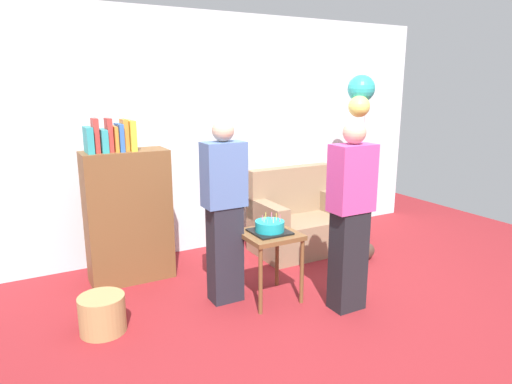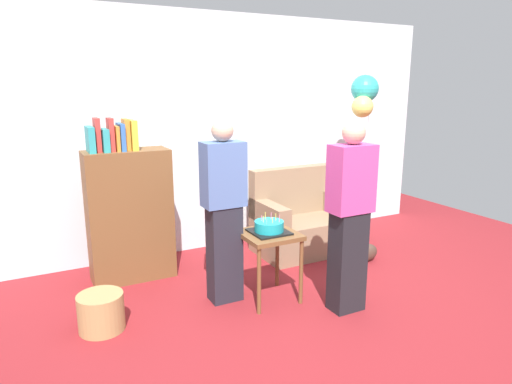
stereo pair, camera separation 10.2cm
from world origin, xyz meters
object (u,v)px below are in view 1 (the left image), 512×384
person_holding_cake (350,216)px  person_blowing_candles (224,211)px  side_table (270,243)px  bookshelf (128,213)px  balloon_bunch (361,94)px  birthday_cake (270,227)px  couch (299,222)px  wicker_basket (102,314)px  handbag (364,252)px

person_holding_cake → person_blowing_candles: bearing=-19.7°
side_table → person_holding_cake: 0.75m
bookshelf → balloon_bunch: bearing=-4.3°
balloon_bunch → person_holding_cake: bearing=-132.6°
birthday_cake → side_table: bearing=144.2°
couch → wicker_basket: bearing=-161.8°
bookshelf → balloon_bunch: size_ratio=0.80×
person_blowing_candles → side_table: bearing=-3.5°
bookshelf → handbag: size_ratio=5.76×
person_holding_cake → wicker_basket: bearing=-0.1°
side_table → wicker_basket: 1.50m
couch → balloon_bunch: (0.76, -0.09, 1.46)m
wicker_basket → side_table: bearing=-5.6°
birthday_cake → person_blowing_candles: person_blowing_candles is taller
balloon_bunch → handbag: bearing=-120.1°
person_blowing_candles → handbag: bearing=26.5°
couch → person_holding_cake: 1.56m
bookshelf → side_table: bearing=-46.5°
couch → wicker_basket: couch is taller
birthday_cake → wicker_basket: (-1.44, 0.14, -0.53)m
birthday_cake → person_holding_cake: (0.50, -0.48, 0.15)m
wicker_basket → handbag: bearing=2.9°
handbag → side_table: bearing=-168.3°
bookshelf → person_blowing_candles: person_blowing_candles is taller
couch → person_blowing_candles: (-1.31, -0.75, 0.49)m
wicker_basket → bookshelf: bearing=63.6°
side_table → balloon_bunch: (1.72, 0.84, 1.26)m
bookshelf → person_holding_cake: (1.50, -1.52, 0.14)m
person_holding_cake → wicker_basket: 2.15m
person_blowing_candles → balloon_bunch: (2.07, 0.67, 0.96)m
couch → bookshelf: size_ratio=0.68×
handbag → birthday_cake: bearing=-168.3°
side_table → person_holding_cake: size_ratio=0.39×
bookshelf → person_holding_cake: person_holding_cake is taller
bookshelf → birthday_cake: size_ratio=5.04×
side_table → person_holding_cake: person_holding_cake is taller
side_table → wicker_basket: (-1.44, 0.14, -0.38)m
couch → bookshelf: (-1.95, 0.12, 0.35)m
couch → handbag: size_ratio=3.93×
couch → person_holding_cake: (-0.45, -1.41, 0.49)m
bookshelf → birthday_cake: bearing=-46.5°
side_table → wicker_basket: size_ratio=1.76×
couch → balloon_bunch: bearing=-6.5°
person_holding_cake → handbag: (0.89, 0.76, -0.73)m
couch → bookshelf: bookshelf is taller
side_table → handbag: (1.39, 0.29, -0.43)m
person_blowing_candles → handbag: 1.90m
handbag → wicker_basket: bearing=-177.1°
couch → wicker_basket: (-2.40, -0.79, -0.19)m
couch → balloon_bunch: balloon_bunch is taller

